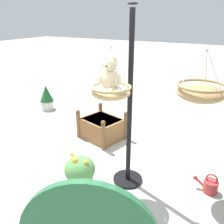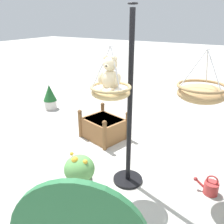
{
  "view_description": "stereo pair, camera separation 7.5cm",
  "coord_description": "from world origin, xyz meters",
  "px_view_note": "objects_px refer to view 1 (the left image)",
  "views": [
    {
      "loc": [
        -1.49,
        2.72,
        2.35
      ],
      "look_at": [
        -0.03,
        0.07,
        1.14
      ],
      "focal_mm": 38.91,
      "sensor_mm": 36.0,
      "label": 1
    },
    {
      "loc": [
        -1.56,
        2.68,
        2.35
      ],
      "look_at": [
        -0.03,
        0.07,
        1.14
      ],
      "focal_mm": 38.91,
      "sensor_mm": 36.0,
      "label": 2
    }
  ],
  "objects_px": {
    "display_pole_central": "(129,135)",
    "teddy_bear": "(110,77)",
    "potted_plant_small_succulent": "(80,175)",
    "hanging_basket_with_teddy": "(111,91)",
    "potted_plant_tall_leafy": "(47,97)",
    "hanging_basket_left_high": "(201,92)",
    "watering_can": "(210,186)",
    "wooden_planter_box": "(102,127)"
  },
  "relations": [
    {
      "from": "watering_can",
      "to": "hanging_basket_left_high",
      "type": "bearing_deg",
      "value": 17.96
    },
    {
      "from": "display_pole_central",
      "to": "teddy_bear",
      "type": "height_order",
      "value": "display_pole_central"
    },
    {
      "from": "hanging_basket_left_high",
      "to": "potted_plant_small_succulent",
      "type": "xyz_separation_m",
      "value": [
        1.29,
        0.83,
        -1.14
      ]
    },
    {
      "from": "hanging_basket_with_teddy",
      "to": "wooden_planter_box",
      "type": "xyz_separation_m",
      "value": [
        0.91,
        -1.25,
        -1.23
      ]
    },
    {
      "from": "teddy_bear",
      "to": "watering_can",
      "type": "xyz_separation_m",
      "value": [
        -1.28,
        -0.6,
        -1.55
      ]
    },
    {
      "from": "potted_plant_tall_leafy",
      "to": "potted_plant_small_succulent",
      "type": "relative_size",
      "value": 1.05
    },
    {
      "from": "hanging_basket_with_teddy",
      "to": "watering_can",
      "type": "height_order",
      "value": "hanging_basket_with_teddy"
    },
    {
      "from": "wooden_planter_box",
      "to": "potted_plant_tall_leafy",
      "type": "distance_m",
      "value": 2.23
    },
    {
      "from": "hanging_basket_left_high",
      "to": "wooden_planter_box",
      "type": "bearing_deg",
      "value": -21.79
    },
    {
      "from": "display_pole_central",
      "to": "potted_plant_tall_leafy",
      "type": "xyz_separation_m",
      "value": [
        3.18,
        -1.69,
        -0.44
      ]
    },
    {
      "from": "hanging_basket_with_teddy",
      "to": "hanging_basket_left_high",
      "type": "relative_size",
      "value": 1.02
    },
    {
      "from": "wooden_planter_box",
      "to": "potted_plant_tall_leafy",
      "type": "height_order",
      "value": "potted_plant_tall_leafy"
    },
    {
      "from": "hanging_basket_left_high",
      "to": "potted_plant_tall_leafy",
      "type": "relative_size",
      "value": 0.97
    },
    {
      "from": "display_pole_central",
      "to": "potted_plant_small_succulent",
      "type": "height_order",
      "value": "display_pole_central"
    },
    {
      "from": "hanging_basket_left_high",
      "to": "potted_plant_small_succulent",
      "type": "bearing_deg",
      "value": 32.92
    },
    {
      "from": "teddy_bear",
      "to": "potted_plant_small_succulent",
      "type": "height_order",
      "value": "teddy_bear"
    },
    {
      "from": "hanging_basket_with_teddy",
      "to": "potted_plant_tall_leafy",
      "type": "height_order",
      "value": "hanging_basket_with_teddy"
    },
    {
      "from": "potted_plant_tall_leafy",
      "to": "potted_plant_small_succulent",
      "type": "bearing_deg",
      "value": 140.08
    },
    {
      "from": "potted_plant_small_succulent",
      "to": "potted_plant_tall_leafy",
      "type": "bearing_deg",
      "value": -39.92
    },
    {
      "from": "hanging_basket_left_high",
      "to": "watering_can",
      "type": "distance_m",
      "value": 1.4
    },
    {
      "from": "wooden_planter_box",
      "to": "potted_plant_small_succulent",
      "type": "bearing_deg",
      "value": 111.15
    },
    {
      "from": "teddy_bear",
      "to": "watering_can",
      "type": "bearing_deg",
      "value": -154.78
    },
    {
      "from": "watering_can",
      "to": "potted_plant_tall_leafy",
      "type": "bearing_deg",
      "value": -17.56
    },
    {
      "from": "hanging_basket_with_teddy",
      "to": "potted_plant_small_succulent",
      "type": "relative_size",
      "value": 1.03
    },
    {
      "from": "potted_plant_small_succulent",
      "to": "teddy_bear",
      "type": "bearing_deg",
      "value": -132.07
    },
    {
      "from": "teddy_bear",
      "to": "watering_can",
      "type": "height_order",
      "value": "teddy_bear"
    },
    {
      "from": "hanging_basket_left_high",
      "to": "watering_can",
      "type": "height_order",
      "value": "hanging_basket_left_high"
    },
    {
      "from": "wooden_planter_box",
      "to": "potted_plant_tall_leafy",
      "type": "xyz_separation_m",
      "value": [
        2.12,
        -0.69,
        0.1
      ]
    },
    {
      "from": "display_pole_central",
      "to": "wooden_planter_box",
      "type": "bearing_deg",
      "value": -43.35
    },
    {
      "from": "teddy_bear",
      "to": "wooden_planter_box",
      "type": "relative_size",
      "value": 0.46
    },
    {
      "from": "display_pole_central",
      "to": "hanging_basket_with_teddy",
      "type": "height_order",
      "value": "display_pole_central"
    },
    {
      "from": "hanging_basket_with_teddy",
      "to": "hanging_basket_left_high",
      "type": "distance_m",
      "value": 1.11
    },
    {
      "from": "potted_plant_small_succulent",
      "to": "hanging_basket_with_teddy",
      "type": "bearing_deg",
      "value": -130.17
    },
    {
      "from": "hanging_basket_left_high",
      "to": "wooden_planter_box",
      "type": "xyz_separation_m",
      "value": [
        1.9,
        -0.76,
        -1.24
      ]
    },
    {
      "from": "teddy_bear",
      "to": "hanging_basket_left_high",
      "type": "height_order",
      "value": "hanging_basket_left_high"
    },
    {
      "from": "watering_can",
      "to": "potted_plant_small_succulent",
      "type": "bearing_deg",
      "value": 30.5
    },
    {
      "from": "display_pole_central",
      "to": "wooden_planter_box",
      "type": "distance_m",
      "value": 1.55
    },
    {
      "from": "hanging_basket_with_teddy",
      "to": "watering_can",
      "type": "bearing_deg",
      "value": -155.61
    },
    {
      "from": "hanging_basket_left_high",
      "to": "watering_can",
      "type": "xyz_separation_m",
      "value": [
        -0.28,
        -0.09,
        -1.37
      ]
    },
    {
      "from": "watering_can",
      "to": "hanging_basket_with_teddy",
      "type": "bearing_deg",
      "value": 24.39
    },
    {
      "from": "hanging_basket_with_teddy",
      "to": "teddy_bear",
      "type": "relative_size",
      "value": 1.45
    },
    {
      "from": "display_pole_central",
      "to": "potted_plant_small_succulent",
      "type": "relative_size",
      "value": 3.94
    }
  ]
}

